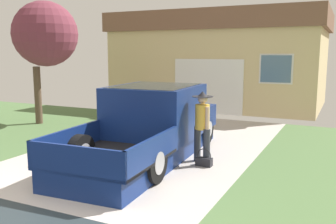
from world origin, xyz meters
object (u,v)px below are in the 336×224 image
person_with_hat (202,123)px  house_with_garage (222,59)px  wheeled_trash_bin (127,101)px  pickup_truck (153,124)px  front_yard_tree (45,35)px  handbag (204,161)px

person_with_hat → house_with_garage: house_with_garage is taller
house_with_garage → wheeled_trash_bin: house_with_garage is taller
person_with_hat → house_with_garage: bearing=-40.3°
pickup_truck → house_with_garage: 9.55m
person_with_hat → wheeled_trash_bin: person_with_hat is taller
pickup_truck → front_yard_tree: front_yard_tree is taller
handbag → house_with_garage: bearing=105.6°
handbag → house_with_garage: (-2.70, 9.70, 2.01)m
handbag → wheeled_trash_bin: size_ratio=0.34×
wheeled_trash_bin → person_with_hat: bearing=-43.2°
pickup_truck → wheeled_trash_bin: pickup_truck is taller
house_with_garage → front_yard_tree: house_with_garage is taller
pickup_truck → handbag: (1.44, -0.34, -0.65)m
house_with_garage → front_yard_tree: 8.39m
person_with_hat → handbag: bearing=157.1°
front_yard_tree → wheeled_trash_bin: 3.79m
front_yard_tree → pickup_truck: bearing=-21.1°
handbag → front_yard_tree: 7.60m
pickup_truck → person_with_hat: 1.33m
person_with_hat → wheeled_trash_bin: size_ratio=1.43×
front_yard_tree → house_with_garage: bearing=62.0°
person_with_hat → front_yard_tree: size_ratio=0.39×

